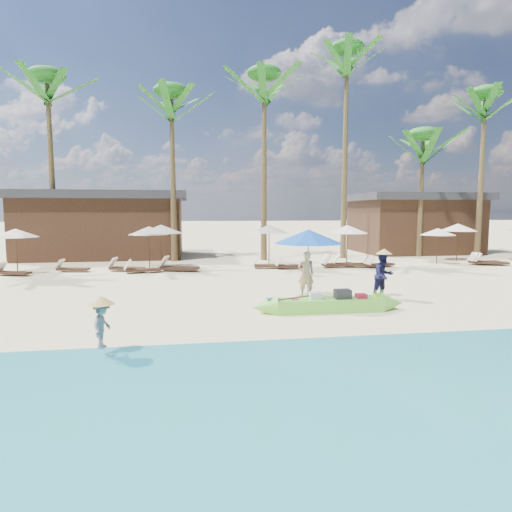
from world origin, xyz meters
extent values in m
plane|color=beige|center=(0.00, 0.00, 0.00)|extent=(240.00, 240.00, 0.00)
cube|color=tan|center=(0.00, -5.00, 0.00)|extent=(240.00, 4.50, 0.01)
cube|color=#6DD440|center=(1.75, 0.09, 0.20)|extent=(3.31, 0.74, 0.40)
cube|color=white|center=(1.75, 0.09, 0.22)|extent=(2.85, 0.54, 0.18)
cube|color=#262628|center=(2.17, 0.09, 0.49)|extent=(0.47, 0.37, 0.36)
cube|color=silver|center=(1.34, 0.15, 0.45)|extent=(0.37, 0.32, 0.29)
cube|color=#AC172C|center=(2.74, 0.03, 0.42)|extent=(0.32, 0.26, 0.23)
cylinder|color=#AC172C|center=(0.71, 0.16, 0.35)|extent=(0.23, 0.23, 0.09)
cylinder|color=#262628|center=(0.45, 0.06, 0.35)|extent=(0.21, 0.21, 0.08)
sphere|color=tan|center=(0.14, 0.12, 0.40)|extent=(0.19, 0.19, 0.19)
cylinder|color=yellow|center=(3.26, 0.15, 0.40)|extent=(0.15, 0.15, 0.19)
cylinder|color=yellow|center=(3.47, 0.15, 0.40)|extent=(0.15, 0.15, 0.19)
imported|color=#DAAF75|center=(1.64, 2.34, 0.82)|extent=(0.61, 0.41, 1.64)
imported|color=#151438|center=(4.22, 1.67, 0.82)|extent=(0.92, 0.80, 1.63)
imported|color=gray|center=(-4.24, -3.03, 0.67)|extent=(0.49, 0.70, 0.99)
cylinder|color=#99999E|center=(1.45, 1.42, 1.19)|extent=(0.05, 0.05, 2.37)
cone|color=#124DB1|center=(1.45, 1.42, 2.21)|extent=(2.27, 2.27, 0.46)
cylinder|color=#3A2618|center=(-10.87, 10.38, 1.06)|extent=(0.05, 0.05, 2.12)
cone|color=#EFDFCA|center=(-10.87, 10.38, 1.97)|extent=(2.12, 2.12, 0.42)
cube|color=#3A2618|center=(-10.66, 9.36, 0.14)|extent=(1.65, 1.00, 0.11)
cube|color=#EFDFCA|center=(-11.31, 9.59, 0.42)|extent=(0.50, 0.60, 0.46)
cube|color=#3A2618|center=(-8.22, 10.29, 0.14)|extent=(1.62, 0.81, 0.11)
cube|color=#EFDFCA|center=(-8.89, 10.44, 0.41)|extent=(0.44, 0.56, 0.45)
cylinder|color=#3A2618|center=(-4.53, 10.95, 1.09)|extent=(0.05, 0.05, 2.18)
cone|color=#EFDFCA|center=(-4.53, 10.95, 2.03)|extent=(2.18, 2.18, 0.44)
cube|color=#3A2618|center=(-5.57, 10.08, 0.15)|extent=(1.80, 0.93, 0.12)
cube|color=#EFDFCA|center=(-6.31, 10.25, 0.46)|extent=(0.50, 0.63, 0.50)
cube|color=#3A2618|center=(-4.70, 9.38, 0.15)|extent=(1.74, 0.77, 0.12)
cube|color=#EFDFCA|center=(-5.44, 9.28, 0.45)|extent=(0.45, 0.59, 0.49)
cylinder|color=#3A2618|center=(-3.90, 10.89, 1.13)|extent=(0.06, 0.06, 2.27)
cone|color=#EFDFCA|center=(-3.90, 10.89, 2.11)|extent=(2.27, 2.27, 0.45)
cube|color=#3A2618|center=(-2.92, 9.63, 0.17)|extent=(2.00, 1.12, 0.13)
cube|color=#EFDFCA|center=(-3.73, 9.86, 0.50)|extent=(0.58, 0.71, 0.56)
cylinder|color=#3A2618|center=(1.91, 10.95, 1.11)|extent=(0.06, 0.06, 2.23)
cone|color=#EFDFCA|center=(1.91, 10.95, 2.07)|extent=(2.23, 2.23, 0.45)
cube|color=#3A2618|center=(1.78, 10.03, 0.14)|extent=(1.69, 0.79, 0.11)
cube|color=#EFDFCA|center=(1.07, 10.15, 0.43)|extent=(0.45, 0.58, 0.47)
cube|color=#3A2618|center=(2.90, 9.63, 0.14)|extent=(1.62, 0.58, 0.11)
cube|color=#EFDFCA|center=(2.19, 9.66, 0.42)|extent=(0.38, 0.53, 0.47)
cylinder|color=#3A2618|center=(6.06, 10.03, 1.11)|extent=(0.06, 0.06, 2.22)
cone|color=#EFDFCA|center=(6.06, 10.03, 2.06)|extent=(2.22, 2.22, 0.44)
cube|color=#3A2618|center=(6.26, 9.79, 0.16)|extent=(1.92, 0.98, 0.13)
cube|color=#EFDFCA|center=(5.47, 9.97, 0.49)|extent=(0.53, 0.67, 0.54)
cube|color=#3A2618|center=(5.57, 9.92, 0.16)|extent=(1.89, 0.90, 0.13)
cube|color=#EFDFCA|center=(4.78, 9.78, 0.48)|extent=(0.50, 0.65, 0.53)
cylinder|color=#3A2618|center=(11.77, 10.65, 1.00)|extent=(0.05, 0.05, 2.00)
cone|color=#EFDFCA|center=(11.77, 10.65, 1.86)|extent=(2.00, 2.00, 0.40)
cube|color=#3A2618|center=(7.77, 9.57, 0.15)|extent=(1.76, 1.04, 0.12)
cube|color=#EFDFCA|center=(7.07, 9.34, 0.44)|extent=(0.53, 0.63, 0.49)
cylinder|color=#3A2618|center=(13.66, 11.56, 1.11)|extent=(0.06, 0.06, 2.22)
cone|color=#EFDFCA|center=(13.66, 11.56, 2.07)|extent=(2.22, 2.22, 0.44)
cube|color=#3A2618|center=(14.35, 9.39, 0.15)|extent=(1.81, 1.11, 0.12)
cube|color=#EFDFCA|center=(13.64, 9.65, 0.46)|extent=(0.55, 0.65, 0.50)
cube|color=#3A2618|center=(14.25, 9.77, 0.15)|extent=(1.76, 0.70, 0.12)
cube|color=#EFDFCA|center=(13.49, 9.83, 0.46)|extent=(0.43, 0.59, 0.50)
cone|color=brown|center=(-10.45, 15.08, 5.45)|extent=(0.40, 0.40, 10.89)
ellipsoid|color=#236619|center=(-10.45, 15.08, 10.89)|extent=(2.08, 2.08, 0.88)
cone|color=brown|center=(-3.36, 14.27, 5.04)|extent=(0.40, 0.40, 10.08)
ellipsoid|color=#236619|center=(-3.36, 14.27, 10.08)|extent=(2.08, 2.08, 0.88)
cone|color=brown|center=(2.15, 14.01, 5.63)|extent=(0.40, 0.40, 11.26)
ellipsoid|color=#236619|center=(2.15, 14.01, 11.26)|extent=(2.08, 2.08, 0.88)
cone|color=brown|center=(7.45, 14.38, 6.58)|extent=(0.40, 0.40, 13.16)
ellipsoid|color=#236619|center=(7.45, 14.38, 13.16)|extent=(2.08, 2.08, 0.88)
cone|color=brown|center=(12.84, 14.52, 4.04)|extent=(0.40, 0.40, 8.07)
ellipsoid|color=#236619|center=(12.84, 14.52, 8.07)|extent=(2.08, 2.08, 0.88)
cone|color=brown|center=(16.57, 13.68, 5.32)|extent=(0.40, 0.40, 10.64)
ellipsoid|color=#236619|center=(16.57, 13.68, 10.64)|extent=(2.08, 2.08, 0.88)
cube|color=#3A2618|center=(-8.00, 17.50, 1.90)|extent=(10.00, 6.00, 3.80)
cube|color=#2D2D33|center=(-8.00, 17.50, 4.05)|extent=(10.80, 6.60, 0.50)
cube|color=#3A2618|center=(14.00, 17.50, 1.90)|extent=(8.00, 6.00, 3.80)
cube|color=#2D2D33|center=(14.00, 17.50, 4.05)|extent=(8.80, 6.60, 0.50)
camera|label=1|loc=(-2.39, -12.15, 3.04)|focal=30.00mm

